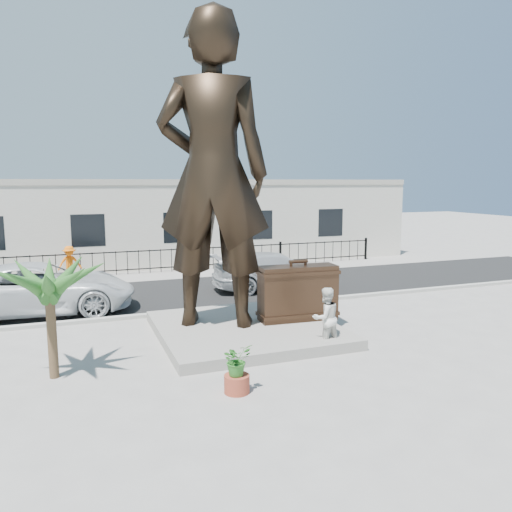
{
  "coord_description": "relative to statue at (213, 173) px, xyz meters",
  "views": [
    {
      "loc": [
        -5.36,
        -12.26,
        4.57
      ],
      "look_at": [
        0.0,
        2.0,
        2.3
      ],
      "focal_mm": 35.0,
      "sensor_mm": 36.0,
      "label": 1
    }
  ],
  "objects": [
    {
      "name": "ground",
      "position": [
        1.37,
        -1.96,
        -4.82
      ],
      "size": [
        100.0,
        100.0,
        0.0
      ],
      "primitive_type": "plane",
      "color": "#9E9991",
      "rests_on": "ground"
    },
    {
      "name": "street",
      "position": [
        1.37,
        6.04,
        -4.81
      ],
      "size": [
        40.0,
        7.0,
        0.01
      ],
      "primitive_type": "cube",
      "color": "black",
      "rests_on": "ground"
    },
    {
      "name": "curb",
      "position": [
        1.37,
        2.54,
        -4.76
      ],
      "size": [
        40.0,
        0.25,
        0.12
      ],
      "primitive_type": "cube",
      "color": "#A5A399",
      "rests_on": "ground"
    },
    {
      "name": "far_sidewalk",
      "position": [
        1.37,
        10.04,
        -4.81
      ],
      "size": [
        40.0,
        2.5,
        0.02
      ],
      "primitive_type": "cube",
      "color": "#9E9991",
      "rests_on": "ground"
    },
    {
      "name": "plinth",
      "position": [
        0.87,
        -0.46,
        -4.67
      ],
      "size": [
        5.2,
        5.2,
        0.3
      ],
      "primitive_type": "cube",
      "color": "gray",
      "rests_on": "ground"
    },
    {
      "name": "fence",
      "position": [
        1.37,
        10.84,
        -4.22
      ],
      "size": [
        22.0,
        0.1,
        1.2
      ],
      "primitive_type": "cube",
      "color": "black",
      "rests_on": "ground"
    },
    {
      "name": "building",
      "position": [
        1.37,
        15.04,
        -2.62
      ],
      "size": [
        28.0,
        7.0,
        4.4
      ],
      "primitive_type": "cube",
      "color": "silver",
      "rests_on": "ground"
    },
    {
      "name": "statue",
      "position": [
        0.0,
        0.0,
        0.0
      ],
      "size": [
        3.88,
        3.3,
        9.03
      ],
      "primitive_type": "imported",
      "rotation": [
        0.0,
        0.0,
        2.73
      ],
      "color": "black",
      "rests_on": "plinth"
    },
    {
      "name": "suitcase",
      "position": [
        2.56,
        -0.49,
        -3.66
      ],
      "size": [
        2.47,
        0.92,
        1.71
      ],
      "primitive_type": "cube",
      "rotation": [
        0.0,
        0.0,
        -0.06
      ],
      "color": "#352216",
      "rests_on": "plinth"
    },
    {
      "name": "tourist",
      "position": [
        2.52,
        -2.37,
        -3.97
      ],
      "size": [
        0.9,
        0.74,
        1.7
      ],
      "primitive_type": "imported",
      "rotation": [
        0.0,
        0.0,
        3.26
      ],
      "color": "silver",
      "rests_on": "ground"
    },
    {
      "name": "car_white",
      "position": [
        -5.07,
        4.34,
        -3.92
      ],
      "size": [
        6.61,
        3.43,
        1.78
      ],
      "primitive_type": "imported",
      "rotation": [
        0.0,
        0.0,
        1.49
      ],
      "color": "silver",
      "rests_on": "street"
    },
    {
      "name": "car_silver",
      "position": [
        4.18,
        5.14,
        -4.02
      ],
      "size": [
        5.53,
        2.52,
        1.57
      ],
      "primitive_type": "imported",
      "rotation": [
        0.0,
        0.0,
        1.51
      ],
      "color": "#B3B6B8",
      "rests_on": "street"
    },
    {
      "name": "worker",
      "position": [
        -4.06,
        10.16,
        -3.99
      ],
      "size": [
        1.11,
        0.73,
        1.62
      ],
      "primitive_type": "imported",
      "rotation": [
        0.0,
        0.0,
        0.13
      ],
      "color": "orange",
      "rests_on": "far_sidewalk"
    },
    {
      "name": "palm_tree",
      "position": [
        -4.5,
        -2.05,
        -4.82
      ],
      "size": [
        1.8,
        1.8,
        3.2
      ],
      "primitive_type": null,
      "color": "#25551F",
      "rests_on": "ground"
    },
    {
      "name": "planter",
      "position": [
        -0.74,
        -4.38,
        -4.62
      ],
      "size": [
        0.56,
        0.56,
        0.4
      ],
      "primitive_type": "cylinder",
      "color": "#9A3D28",
      "rests_on": "ground"
    },
    {
      "name": "shrub",
      "position": [
        -0.74,
        -4.38,
        -4.06
      ],
      "size": [
        0.77,
        0.71,
        0.7
      ],
      "primitive_type": "imported",
      "rotation": [
        0.0,
        0.0,
        0.31
      ],
      "color": "#2B7124",
      "rests_on": "planter"
    }
  ]
}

